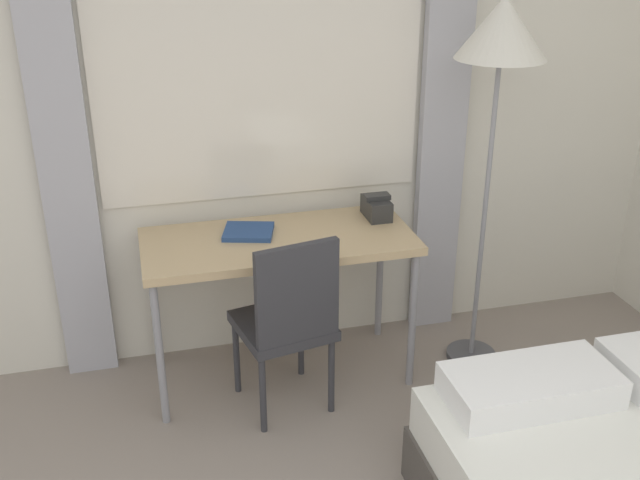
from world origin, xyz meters
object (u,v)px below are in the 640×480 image
(desk_chair, at_px, (288,317))
(telephone, at_px, (376,207))
(desk, at_px, (279,250))
(standing_lamp, at_px, (501,47))
(book, at_px, (249,232))

(desk_chair, bearing_deg, telephone, 26.20)
(desk, distance_m, desk_chair, 0.36)
(standing_lamp, xyz_separation_m, book, (-1.13, 0.18, -0.84))
(desk, bearing_deg, standing_lamp, -5.91)
(desk, relative_size, telephone, 6.70)
(desk, xyz_separation_m, desk_chair, (-0.02, -0.30, -0.20))
(desk_chair, xyz_separation_m, standing_lamp, (1.02, 0.19, 1.11))
(standing_lamp, height_order, telephone, standing_lamp)
(standing_lamp, bearing_deg, telephone, 154.50)
(desk, height_order, desk_chair, desk_chair)
(telephone, height_order, book, telephone)
(desk_chair, bearing_deg, book, 94.56)
(desk, distance_m, book, 0.17)
(telephone, bearing_deg, standing_lamp, -25.50)
(standing_lamp, bearing_deg, desk_chair, -169.32)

